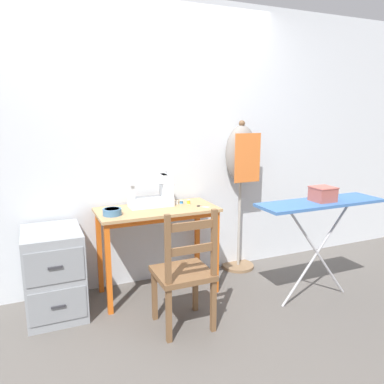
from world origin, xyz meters
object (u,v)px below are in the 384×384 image
storage_box (323,194)px  sewing_machine (153,192)px  thread_spool_near_machine (177,202)px  thread_spool_mid_table (181,202)px  filing_cabinet (54,272)px  ironing_board (320,207)px  thread_spool_far_edge (189,202)px  scissors (201,206)px  dress_form (241,163)px  fabric_bowl (112,212)px  wooden_chair (185,273)px

storage_box → sewing_machine: bearing=148.3°
thread_spool_near_machine → thread_spool_mid_table: 0.05m
sewing_machine → filing_cabinet: (-0.85, -0.10, -0.55)m
thread_spool_mid_table → storage_box: storage_box is taller
thread_spool_mid_table → ironing_board: bearing=-38.2°
thread_spool_near_machine → ironing_board: ironing_board is taller
thread_spool_far_edge → ironing_board: bearing=-38.1°
scissors → ironing_board: (0.81, -0.56, 0.04)m
scissors → dress_form: bearing=27.0°
scissors → thread_spool_near_machine: thread_spool_near_machine is taller
scissors → thread_spool_near_machine: (-0.16, 0.17, 0.01)m
thread_spool_far_edge → storage_box: bearing=-37.9°
sewing_machine → ironing_board: sewing_machine is taller
scissors → ironing_board: ironing_board is taller
filing_cabinet → ironing_board: 2.18m
scissors → dress_form: (0.56, 0.28, 0.32)m
thread_spool_far_edge → scissors: bearing=-62.9°
fabric_bowl → thread_spool_mid_table: bearing=12.3°
thread_spool_mid_table → thread_spool_far_edge: (0.05, -0.04, 0.00)m
dress_form → scissors: bearing=-153.0°
fabric_bowl → filing_cabinet: fabric_bowl is taller
filing_cabinet → dress_form: size_ratio=0.46×
fabric_bowl → thread_spool_far_edge: bearing=8.2°
thread_spool_far_edge → wooden_chair: (-0.30, -0.64, -0.36)m
ironing_board → storage_box: storage_box is taller
thread_spool_mid_table → storage_box: 1.19m
thread_spool_near_machine → thread_spool_far_edge: size_ratio=0.96×
wooden_chair → scissors: bearing=54.7°
thread_spool_near_machine → ironing_board: size_ratio=0.03×
thread_spool_far_edge → filing_cabinet: thread_spool_far_edge is taller
wooden_chair → thread_spool_far_edge: bearing=64.8°
thread_spool_mid_table → dress_form: 0.75m
thread_spool_near_machine → wooden_chair: bearing=-106.6°
scissors → wooden_chair: size_ratio=0.12×
thread_spool_near_machine → ironing_board: bearing=-36.8°
storage_box → thread_spool_far_edge: bearing=142.1°
scissors → thread_spool_mid_table: bearing=124.7°
fabric_bowl → storage_box: size_ratio=0.83×
thread_spool_near_machine → storage_box: (0.98, -0.73, 0.14)m
thread_spool_far_edge → thread_spool_mid_table: bearing=141.2°
thread_spool_near_machine → thread_spool_far_edge: (0.10, -0.04, 0.00)m
thread_spool_far_edge → filing_cabinet: size_ratio=0.06×
dress_form → thread_spool_mid_table: bearing=-170.2°
thread_spool_mid_table → storage_box: size_ratio=0.23×
wooden_chair → dress_form: (0.92, 0.80, 0.66)m
ironing_board → storage_box: size_ratio=6.15×
ironing_board → scissors: bearing=145.3°
fabric_bowl → thread_spool_far_edge: (0.70, 0.10, -0.01)m
fabric_bowl → dress_form: (1.32, 0.26, 0.29)m
sewing_machine → storage_box: size_ratio=2.22×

